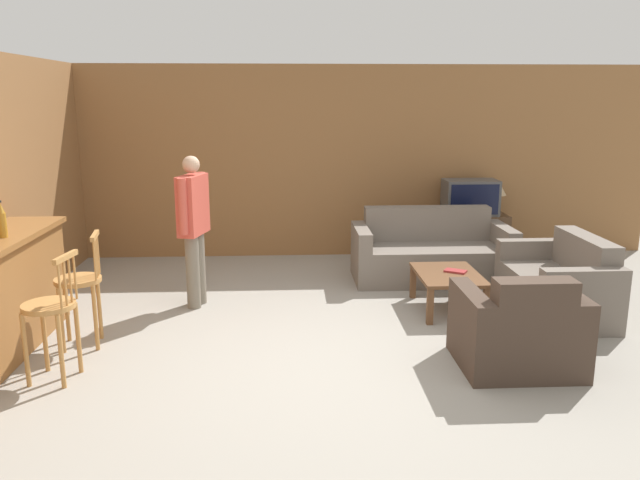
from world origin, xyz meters
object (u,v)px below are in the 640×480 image
object	(u,v)px
bar_chair_near	(51,314)
person_by_window	(194,223)
bar_chair_mid	(80,287)
coffee_table	(448,278)
book_on_table	(455,271)
couch_far	(431,254)
tv	(470,197)
armchair_near	(518,332)
bottle	(2,221)
tv_unit	(468,237)
table_lamp	(497,188)
loveseat_right	(559,285)

from	to	relation	value
bar_chair_near	person_by_window	size ratio (longest dim) A/B	0.64
bar_chair_mid	person_by_window	bearing A→B (deg)	51.13
coffee_table	book_on_table	world-z (taller)	book_on_table
couch_far	tv	xyz separation A→B (m)	(0.73, 0.91, 0.55)
bar_chair_near	armchair_near	world-z (taller)	bar_chair_near
couch_far	book_on_table	bearing A→B (deg)	-90.03
bottle	tv_unit	bearing A→B (deg)	31.20
coffee_table	bar_chair_near	bearing A→B (deg)	-157.18
couch_far	bottle	distance (m)	4.67
bar_chair_mid	table_lamp	world-z (taller)	table_lamp
tv	couch_far	bearing A→B (deg)	-128.51
book_on_table	person_by_window	xyz separation A→B (m)	(-2.71, 0.25, 0.48)
bar_chair_near	loveseat_right	size ratio (longest dim) A/B	0.74
bar_chair_near	table_lamp	xyz separation A→B (m)	(4.65, 3.53, 0.43)
bar_chair_mid	armchair_near	world-z (taller)	bar_chair_mid
tv	table_lamp	xyz separation A→B (m)	(0.36, 0.00, 0.11)
armchair_near	tv_unit	size ratio (longest dim) A/B	0.92
armchair_near	coffee_table	bearing A→B (deg)	98.41
coffee_table	tv_unit	bearing A→B (deg)	68.59
tv_unit	armchair_near	bearing A→B (deg)	-99.70
loveseat_right	tv	xyz separation A→B (m)	(-0.29, 2.24, 0.56)
couch_far	tv	world-z (taller)	tv
coffee_table	table_lamp	size ratio (longest dim) A/B	1.90
bar_chair_mid	coffee_table	distance (m)	3.56
bottle	book_on_table	distance (m)	4.28
bar_chair_mid	table_lamp	xyz separation A→B (m)	(4.65, 2.84, 0.43)
bar_chair_mid	book_on_table	xyz separation A→B (m)	(3.56, 0.80, -0.13)
coffee_table	tv_unit	distance (m)	2.22
loveseat_right	table_lamp	bearing A→B (deg)	88.13
table_lamp	armchair_near	bearing A→B (deg)	-105.35
armchair_near	person_by_window	distance (m)	3.37
book_on_table	tv_unit	bearing A→B (deg)	70.35
armchair_near	table_lamp	bearing A→B (deg)	74.65
bar_chair_near	armchair_near	xyz separation A→B (m)	(3.69, 0.03, -0.24)
coffee_table	tv	xyz separation A→B (m)	(0.81, 2.07, 0.52)
bar_chair_near	tv	xyz separation A→B (m)	(4.29, 3.53, 0.31)
couch_far	armchair_near	distance (m)	2.59
armchair_near	loveseat_right	world-z (taller)	armchair_near
loveseat_right	tv_unit	size ratio (longest dim) A/B	1.35
bar_chair_mid	couch_far	bearing A→B (deg)	28.35
bar_chair_near	table_lamp	distance (m)	5.85
bottle	person_by_window	bearing A→B (deg)	39.28
tv_unit	book_on_table	xyz separation A→B (m)	(-0.73, -2.03, 0.10)
armchair_near	tv_unit	bearing A→B (deg)	80.30
coffee_table	tv	world-z (taller)	tv
coffee_table	table_lamp	xyz separation A→B (m)	(1.17, 2.07, 0.63)
tv	bottle	xyz separation A→B (m)	(-4.85, -2.93, 0.30)
bottle	person_by_window	distance (m)	1.84
armchair_near	bar_chair_near	bearing A→B (deg)	-179.57
armchair_near	tv	distance (m)	3.59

